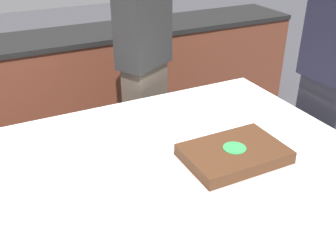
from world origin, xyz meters
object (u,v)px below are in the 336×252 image
person_cutting_cake (144,67)px  person_seated_right (331,80)px  cake (234,154)px  plate_stack (114,164)px

person_cutting_cake → person_seated_right: (0.88, -0.78, 0.03)m
cake → person_seated_right: 0.93m
person_cutting_cake → person_seated_right: size_ratio=0.97×
plate_stack → person_cutting_cake: bearing=58.5°
plate_stack → person_seated_right: 1.42m
plate_stack → person_cutting_cake: person_cutting_cake is taller
cake → person_cutting_cake: bearing=90.0°
plate_stack → person_seated_right: size_ratio=0.12×
person_cutting_cake → person_seated_right: person_seated_right is taller
person_cutting_cake → person_seated_right: bearing=110.0°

